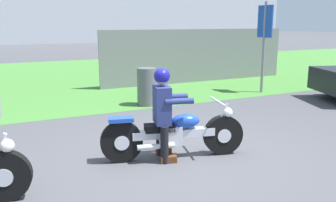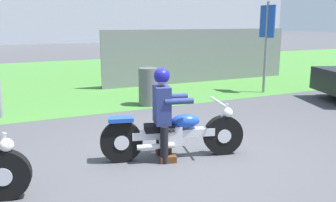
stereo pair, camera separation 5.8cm
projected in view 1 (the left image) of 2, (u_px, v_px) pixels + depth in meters
name	position (u px, v px, depth m)	size (l,w,h in m)	color
ground	(177.00, 157.00, 5.52)	(120.00, 120.00, 0.00)	#4C4C51
grass_verge	(66.00, 77.00, 13.53)	(60.00, 12.00, 0.01)	#478438
motorcycle_lead	(174.00, 134.00, 5.43)	(2.16, 0.82, 0.87)	black
rider_lead	(163.00, 107.00, 5.31)	(0.62, 0.55, 1.39)	black
trash_can	(147.00, 87.00, 8.89)	(0.47, 0.47, 0.93)	#595E5B
sign_banner	(264.00, 33.00, 10.28)	(0.08, 0.60, 2.60)	gray
fence_segment	(199.00, 56.00, 12.34)	(7.00, 0.06, 1.80)	slate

